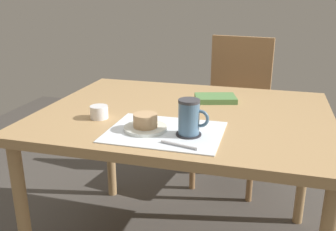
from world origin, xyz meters
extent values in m
cylinder|color=tan|center=(-0.53, -0.40, 0.33)|extent=(0.05, 0.05, 0.67)
cylinder|color=tan|center=(-0.53, 0.40, 0.33)|extent=(0.05, 0.05, 0.67)
cylinder|color=tan|center=(0.53, 0.40, 0.33)|extent=(0.05, 0.05, 0.67)
cube|color=tan|center=(0.00, 0.00, 0.68)|extent=(1.18, 0.92, 0.04)
cylinder|color=#997047|center=(0.27, 0.55, 0.21)|extent=(0.04, 0.04, 0.42)
cylinder|color=#997047|center=(-0.08, 0.60, 0.21)|extent=(0.04, 0.04, 0.42)
cylinder|color=#997047|center=(0.32, 0.90, 0.21)|extent=(0.04, 0.04, 0.42)
cylinder|color=#997047|center=(-0.03, 0.95, 0.21)|extent=(0.04, 0.04, 0.42)
cube|color=#997047|center=(0.12, 0.75, 0.44)|extent=(0.48, 0.48, 0.04)
cube|color=#997047|center=(0.15, 0.94, 0.68)|extent=(0.39, 0.09, 0.45)
cube|color=white|center=(-0.01, -0.25, 0.70)|extent=(0.40, 0.31, 0.00)
cylinder|color=silver|center=(-0.08, -0.26, 0.71)|extent=(0.15, 0.15, 0.01)
cylinder|color=tan|center=(-0.08, -0.26, 0.74)|extent=(0.09, 0.09, 0.05)
cylinder|color=#232328|center=(0.08, -0.26, 0.71)|extent=(0.09, 0.09, 0.00)
cylinder|color=slate|center=(0.08, -0.26, 0.77)|extent=(0.07, 0.07, 0.11)
cylinder|color=#3D3D42|center=(0.08, -0.26, 0.83)|extent=(0.07, 0.07, 0.01)
torus|color=slate|center=(0.11, -0.26, 0.77)|extent=(0.06, 0.01, 0.06)
cylinder|color=silver|center=(0.07, -0.37, 0.71)|extent=(0.13, 0.04, 0.01)
cylinder|color=white|center=(-0.30, -0.17, 0.73)|extent=(0.07, 0.07, 0.05)
cube|color=#598C4C|center=(0.10, 0.18, 0.71)|extent=(0.21, 0.17, 0.02)
camera|label=1|loc=(0.33, -1.44, 1.18)|focal=40.00mm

